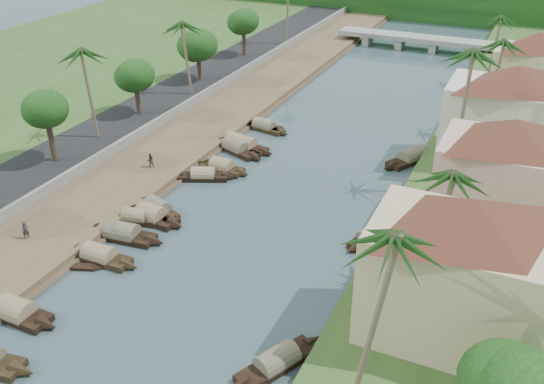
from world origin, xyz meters
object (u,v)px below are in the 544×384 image
at_px(bridge, 417,40).
at_px(sampan_1, 16,313).
at_px(building_near, 464,268).
at_px(person_near, 26,231).

bearing_deg(bridge, sampan_1, -96.85).
height_order(bridge, building_near, building_near).
distance_m(building_near, person_near, 35.60).
relative_size(sampan_1, person_near, 4.94).
bearing_deg(sampan_1, person_near, 129.68).
bearing_deg(bridge, building_near, -75.61).
bearing_deg(sampan_1, bridge, 83.64).
bearing_deg(bridge, person_near, -101.91).
bearing_deg(person_near, sampan_1, -102.76).
distance_m(building_near, sampan_1, 31.38).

